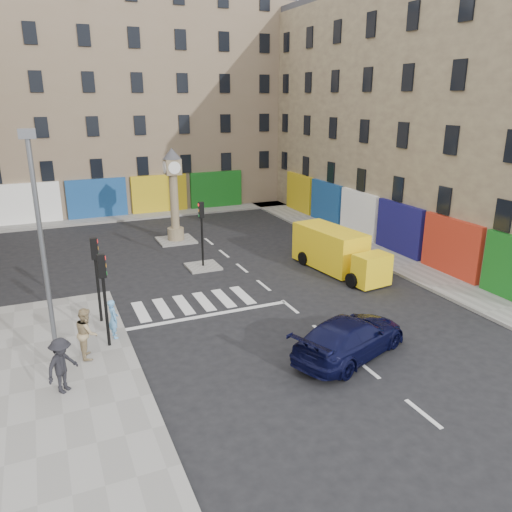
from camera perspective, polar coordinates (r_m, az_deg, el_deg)
ground at (r=22.66m, az=5.07°, el=-6.73°), size 120.00×120.00×0.00m
sidewalk_left at (r=18.56m, az=-23.92°, el=-13.97°), size 7.00×16.00×0.15m
sidewalk_right at (r=34.97m, az=9.85°, el=2.09°), size 2.60×30.00×0.15m
sidewalk_far at (r=41.73m, az=-14.67°, el=4.31°), size 32.00×2.40×0.15m
island_near at (r=28.79m, az=-6.06°, el=-1.20°), size 1.80×1.80×0.12m
island_far at (r=34.31m, az=-9.12°, el=1.80°), size 2.40×2.40×0.12m
building_right at (r=37.60m, az=18.86°, el=14.77°), size 10.00×30.00×16.00m
building_far at (r=46.44m, az=-16.73°, el=15.98°), size 32.00×10.00×17.00m
traffic_light_left_near at (r=19.52m, az=-17.02°, el=-3.27°), size 0.28×0.22×3.70m
traffic_light_left_far at (r=21.78m, az=-17.81°, el=-1.16°), size 0.28×0.22×3.70m
traffic_light_island at (r=28.07m, az=-6.23°, el=3.69°), size 0.28×0.22×3.70m
lamp_post at (r=17.45m, az=-23.25°, el=1.09°), size 0.50×0.25×8.30m
clock_pillar at (r=33.53m, az=-9.40°, el=7.53°), size 1.20×1.20×6.10m
navy_sedan at (r=19.27m, az=10.71°, el=-9.07°), size 5.70×3.96×1.53m
yellow_van at (r=28.13m, az=9.20°, el=0.54°), size 2.76×6.54×2.31m
pedestrian_blue at (r=20.74m, az=-16.00°, el=-6.90°), size 0.45×0.63×1.60m
pedestrian_tan at (r=19.50m, az=-18.79°, el=-8.30°), size 0.75×0.95×1.92m
pedestrian_dark at (r=17.61m, az=-21.29°, el=-11.57°), size 1.38×1.35×1.90m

